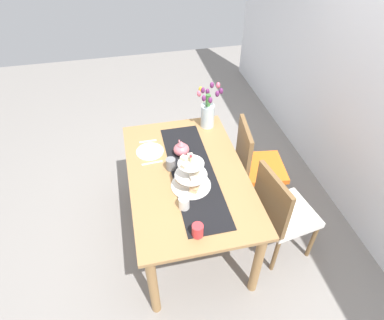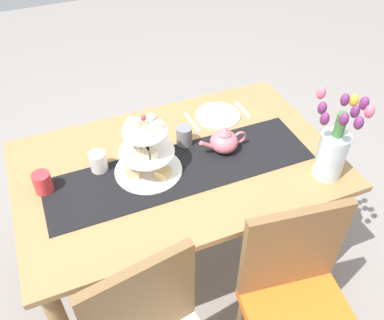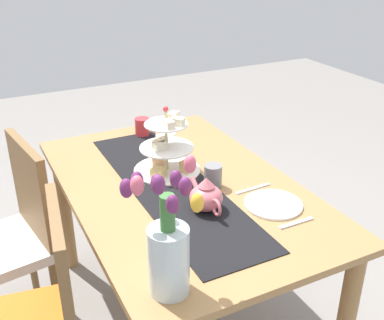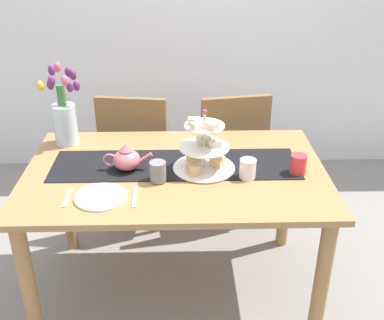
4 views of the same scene
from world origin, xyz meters
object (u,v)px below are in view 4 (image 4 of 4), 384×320
dining_table (176,189)px  dinner_plate_left (101,197)px  teapot (126,159)px  chair_right (229,151)px  tiered_cake_stand (204,151)px  tulip_vase (64,116)px  fork_left (67,198)px  mug_white_text (248,169)px  mug_orange (298,164)px  chair_left (138,152)px  mug_grey (158,171)px  knife_left (134,197)px

dining_table → dinner_plate_left: dinner_plate_left is taller
teapot → dinner_plate_left: (-0.09, -0.25, -0.05)m
chair_right → tiered_cake_stand: tiered_cake_stand is taller
tulip_vase → fork_left: 0.60m
mug_white_text → mug_orange: size_ratio=1.00×
chair_left → teapot: chair_left is taller
dining_table → teapot: teapot is taller
mug_grey → tulip_vase: bearing=139.6°
chair_left → teapot: 0.75m
mug_white_text → mug_orange: same height
chair_left → tulip_vase: bearing=-132.2°
chair_right → dinner_plate_left: chair_right is taller
chair_left → dinner_plate_left: chair_left is taller
dinner_plate_left → mug_grey: size_ratio=2.42×
teapot → mug_orange: (0.81, -0.05, -0.01)m
fork_left → mug_grey: (0.39, 0.14, 0.05)m
knife_left → mug_grey: (0.10, 0.14, 0.05)m
teapot → mug_orange: 0.81m
mug_white_text → dining_table: bearing=164.5°
dining_table → dinner_plate_left: 0.43m
dining_table → fork_left: 0.54m
chair_right → mug_grey: (-0.42, -0.80, 0.29)m
mug_white_text → tiered_cake_stand: bearing=155.0°
chair_left → tulip_vase: (-0.34, -0.37, 0.40)m
tiered_cake_stand → teapot: bearing=180.0°
mug_orange → teapot: bearing=176.2°
mug_grey → chair_right: bearing=62.5°
tulip_vase → dining_table: bearing=-28.3°
teapot → dinner_plate_left: teapot is taller
tulip_vase → tiered_cake_stand: bearing=-23.6°
chair_right → tulip_vase: tulip_vase is taller
fork_left → mug_orange: 1.07m
dinner_plate_left → knife_left: dinner_plate_left is taller
tiered_cake_stand → mug_orange: (0.44, -0.05, -0.05)m
tiered_cake_stand → mug_orange: 0.45m
chair_right → tulip_vase: bearing=-158.1°
dining_table → fork_left: fork_left is taller
fork_left → tiered_cake_stand: bearing=22.8°
teapot → tulip_vase: 0.48m
chair_right → dinner_plate_left: bearing=-125.1°
dining_table → mug_white_text: (0.34, -0.09, 0.16)m
knife_left → mug_orange: size_ratio=1.79×
teapot → mug_grey: size_ratio=2.51×
chair_right → fork_left: (-0.80, -0.94, 0.25)m
knife_left → mug_orange: (0.76, 0.20, 0.04)m
tiered_cake_stand → mug_grey: bearing=-152.0°
tiered_cake_stand → teapot: (-0.37, 0.00, -0.04)m
dining_table → knife_left: size_ratio=8.53×
tulip_vase → mug_grey: tulip_vase is taller
dining_table → mug_grey: mug_grey is taller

